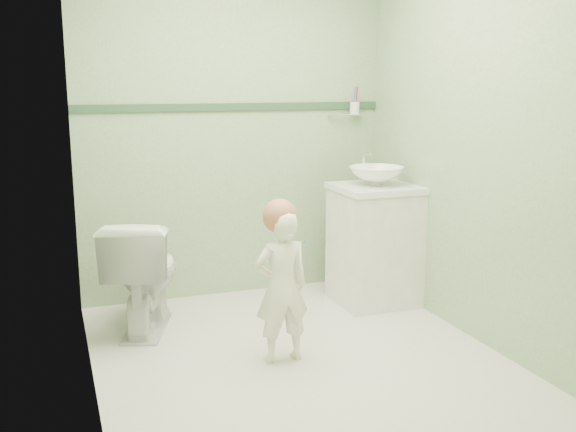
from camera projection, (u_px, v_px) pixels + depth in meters
name	position (u px, v px, depth m)	size (l,w,h in m)	color
ground	(297.00, 356.00, 3.70)	(2.50, 2.50, 0.00)	beige
room_shell	(298.00, 143.00, 3.46)	(2.50, 2.54, 2.40)	#86AC7A
trim_stripe	(234.00, 107.00, 4.57)	(2.20, 0.02, 0.05)	#2C4932
vanity	(374.00, 246.00, 4.55)	(0.52, 0.50, 0.80)	white
counter	(376.00, 188.00, 4.47)	(0.54, 0.52, 0.04)	white
basin	(376.00, 176.00, 4.45)	(0.37, 0.37, 0.13)	white
faucet	(364.00, 161.00, 4.61)	(0.03, 0.13, 0.18)	silver
cup_holder	(354.00, 108.00, 4.83)	(0.26, 0.07, 0.21)	silver
toilet	(143.00, 274.00, 4.05)	(0.40, 0.70, 0.72)	white
toddler	(282.00, 287.00, 3.57)	(0.31, 0.20, 0.85)	white
hair_cap	(280.00, 216.00, 3.52)	(0.19, 0.19, 0.19)	#B2674A
teal_toothbrush	(303.00, 243.00, 3.43)	(0.11, 0.13, 0.08)	#079891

